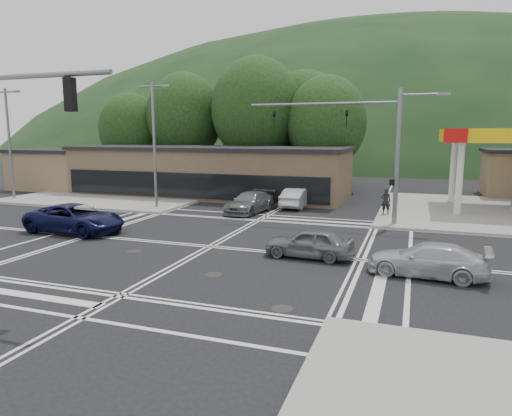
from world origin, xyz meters
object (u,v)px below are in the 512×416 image
(car_blue_west, at_px, (75,218))
(car_grey_center, at_px, (309,243))
(car_queue_a, at_px, (298,198))
(car_queue_b, at_px, (333,190))
(pedestrian, at_px, (386,201))
(car_northbound, at_px, (250,202))
(car_silver_east, at_px, (427,260))

(car_blue_west, bearing_deg, car_grey_center, -91.19)
(car_blue_west, height_order, car_grey_center, car_blue_west)
(car_queue_a, height_order, car_queue_b, car_queue_b)
(car_queue_b, height_order, pedestrian, pedestrian)
(car_blue_west, bearing_deg, car_queue_a, -34.97)
(car_northbound, bearing_deg, pedestrian, 18.01)
(car_grey_center, height_order, car_northbound, car_northbound)
(car_blue_west, height_order, car_queue_a, car_blue_west)
(car_silver_east, distance_m, car_queue_a, 16.95)
(car_silver_east, relative_size, pedestrian, 2.58)
(pedestrian, bearing_deg, car_queue_a, -31.54)
(car_queue_a, height_order, pedestrian, pedestrian)
(car_blue_west, height_order, car_northbound, car_blue_west)
(car_queue_b, bearing_deg, car_grey_center, 105.55)
(car_blue_west, relative_size, car_northbound, 1.15)
(car_silver_east, bearing_deg, car_queue_a, -143.10)
(car_blue_west, distance_m, car_queue_b, 21.02)
(car_queue_a, xyz_separation_m, car_northbound, (-2.55, -3.38, -0.01))
(pedestrian, bearing_deg, car_queue_b, -72.29)
(car_blue_west, relative_size, car_grey_center, 1.43)
(car_grey_center, height_order, pedestrian, pedestrian)
(car_grey_center, relative_size, car_silver_east, 0.88)
(car_blue_west, distance_m, car_queue_a, 15.76)
(car_queue_a, bearing_deg, car_northbound, 55.84)
(car_blue_west, xyz_separation_m, car_queue_b, (11.27, 17.74, -0.01))
(car_blue_west, bearing_deg, car_northbound, -35.06)
(car_blue_west, bearing_deg, car_silver_east, -93.85)
(car_blue_west, height_order, car_queue_b, car_blue_west)
(car_queue_a, relative_size, car_northbound, 0.89)
(car_silver_east, distance_m, car_queue_b, 20.90)
(car_silver_east, relative_size, car_queue_a, 1.02)
(car_grey_center, bearing_deg, car_queue_a, -161.58)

